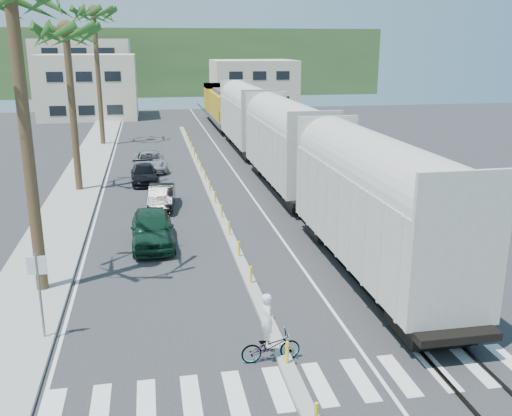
{
  "coord_description": "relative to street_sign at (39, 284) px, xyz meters",
  "views": [
    {
      "loc": [
        -3.65,
        -15.47,
        9.2
      ],
      "look_at": [
        0.98,
        9.15,
        2.0
      ],
      "focal_mm": 40.0,
      "sensor_mm": 36.0,
      "label": 1
    }
  ],
  "objects": [
    {
      "name": "lane_markings",
      "position": [
        5.15,
        23.0,
        -1.97
      ],
      "size": [
        9.42,
        90.0,
        0.01
      ],
      "color": "silver",
      "rests_on": "ground"
    },
    {
      "name": "cyclist",
      "position": [
        6.88,
        -2.52,
        -1.26
      ],
      "size": [
        0.81,
        1.86,
        2.2
      ],
      "rotation": [
        0.0,
        0.0,
        1.61
      ],
      "color": "#9EA0A5",
      "rests_on": "ground"
    },
    {
      "name": "car_rear",
      "position": [
        3.57,
        25.71,
        -1.27
      ],
      "size": [
        2.8,
        5.29,
        1.41
      ],
      "primitive_type": "imported",
      "rotation": [
        0.0,
        0.0,
        0.05
      ],
      "color": "#B0B3B6",
      "rests_on": "ground"
    },
    {
      "name": "street_sign",
      "position": [
        0.0,
        0.0,
        0.0
      ],
      "size": [
        0.6,
        0.08,
        3.0
      ],
      "color": "slate",
      "rests_on": "ground"
    },
    {
      "name": "median",
      "position": [
        7.3,
        17.96,
        -1.88
      ],
      "size": [
        0.45,
        60.0,
        0.85
      ],
      "color": "gray",
      "rests_on": "ground"
    },
    {
      "name": "hillside",
      "position": [
        7.3,
        98.0,
        4.03
      ],
      "size": [
        80.0,
        20.0,
        12.0
      ],
      "primitive_type": "cube",
      "color": "#385628",
      "rests_on": "ground"
    },
    {
      "name": "car_lead",
      "position": [
        3.56,
        8.67,
        -1.14
      ],
      "size": [
        2.16,
        4.98,
        1.67
      ],
      "primitive_type": "imported",
      "rotation": [
        0.0,
        0.0,
        0.02
      ],
      "color": "#103121",
      "rests_on": "ground"
    },
    {
      "name": "car_second",
      "position": [
        4.17,
        15.05,
        -1.3
      ],
      "size": [
        2.14,
        4.3,
        1.33
      ],
      "primitive_type": "imported",
      "rotation": [
        0.0,
        0.0,
        -0.09
      ],
      "color": "black",
      "rests_on": "ground"
    },
    {
      "name": "crosswalk",
      "position": [
        7.3,
        -4.0,
        -1.97
      ],
      "size": [
        14.0,
        2.2,
        0.01
      ],
      "primitive_type": "cube",
      "color": "silver",
      "rests_on": "ground"
    },
    {
      "name": "car_third",
      "position": [
        3.16,
        21.62,
        -1.34
      ],
      "size": [
        2.04,
        4.44,
        1.25
      ],
      "primitive_type": "imported",
      "rotation": [
        0.0,
        0.0,
        0.03
      ],
      "color": "black",
      "rests_on": "ground"
    },
    {
      "name": "freight_train",
      "position": [
        12.3,
        23.73,
        0.93
      ],
      "size": [
        3.0,
        60.94,
        5.85
      ],
      "color": "#AEAB9F",
      "rests_on": "ground"
    },
    {
      "name": "rails",
      "position": [
        12.3,
        26.0,
        -1.94
      ],
      "size": [
        1.56,
        100.0,
        0.06
      ],
      "color": "black",
      "rests_on": "ground"
    },
    {
      "name": "sidewalk",
      "position": [
        -1.2,
        23.0,
        -1.9
      ],
      "size": [
        3.0,
        90.0,
        0.15
      ],
      "primitive_type": "cube",
      "color": "gray",
      "rests_on": "ground"
    },
    {
      "name": "buildings",
      "position": [
        0.89,
        69.66,
        2.39
      ],
      "size": [
        38.0,
        27.0,
        10.0
      ],
      "color": "beige",
      "rests_on": "ground"
    },
    {
      "name": "ground",
      "position": [
        7.3,
        -2.0,
        -1.97
      ],
      "size": [
        140.0,
        140.0,
        0.0
      ],
      "primitive_type": "plane",
      "color": "#28282B",
      "rests_on": "ground"
    },
    {
      "name": "palm_trees",
      "position": [
        -0.8,
        20.7,
        8.84
      ],
      "size": [
        3.5,
        37.2,
        13.75
      ],
      "color": "brown",
      "rests_on": "ground"
    }
  ]
}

